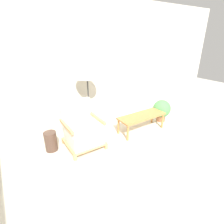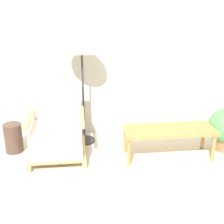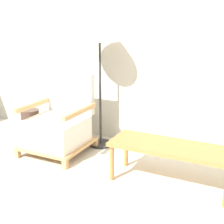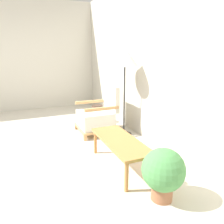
{
  "view_description": "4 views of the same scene",
  "coord_description": "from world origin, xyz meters",
  "px_view_note": "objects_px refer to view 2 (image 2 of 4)",
  "views": [
    {
      "loc": [
        -1.61,
        -1.31,
        1.95
      ],
      "look_at": [
        0.16,
        1.4,
        0.55
      ],
      "focal_mm": 28.0,
      "sensor_mm": 36.0,
      "label": 1
    },
    {
      "loc": [
        -0.22,
        -2.06,
        1.88
      ],
      "look_at": [
        0.16,
        1.4,
        0.55
      ],
      "focal_mm": 50.0,
      "sensor_mm": 36.0,
      "label": 2
    },
    {
      "loc": [
        1.47,
        -1.28,
        1.43
      ],
      "look_at": [
        0.16,
        1.4,
        0.55
      ],
      "focal_mm": 50.0,
      "sensor_mm": 36.0,
      "label": 3
    },
    {
      "loc": [
        3.13,
        0.13,
        1.43
      ],
      "look_at": [
        0.16,
        1.4,
        0.55
      ],
      "focal_mm": 35.0,
      "sensor_mm": 36.0,
      "label": 4
    }
  ],
  "objects_px": {
    "floor_lamp": "(81,42)",
    "coffee_table": "(169,132)",
    "vase": "(13,138)",
    "armchair": "(57,133)"
  },
  "relations": [
    {
      "from": "armchair",
      "to": "floor_lamp",
      "type": "xyz_separation_m",
      "value": [
        0.33,
        0.37,
        1.01
      ]
    },
    {
      "from": "floor_lamp",
      "to": "vase",
      "type": "xyz_separation_m",
      "value": [
        -0.89,
        -0.19,
        -1.14
      ]
    },
    {
      "from": "floor_lamp",
      "to": "coffee_table",
      "type": "bearing_deg",
      "value": -28.5
    },
    {
      "from": "floor_lamp",
      "to": "coffee_table",
      "type": "relative_size",
      "value": 1.41
    },
    {
      "from": "vase",
      "to": "floor_lamp",
      "type": "bearing_deg",
      "value": 11.92
    },
    {
      "from": "floor_lamp",
      "to": "coffee_table",
      "type": "distance_m",
      "value": 1.51
    },
    {
      "from": "floor_lamp",
      "to": "coffee_table",
      "type": "xyz_separation_m",
      "value": [
        1.0,
        -0.54,
        -0.99
      ]
    },
    {
      "from": "armchair",
      "to": "vase",
      "type": "xyz_separation_m",
      "value": [
        -0.56,
        0.18,
        -0.12
      ]
    },
    {
      "from": "floor_lamp",
      "to": "vase",
      "type": "relative_size",
      "value": 4.12
    },
    {
      "from": "coffee_table",
      "to": "vase",
      "type": "distance_m",
      "value": 1.93
    }
  ]
}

